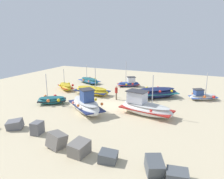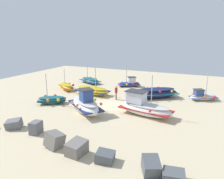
# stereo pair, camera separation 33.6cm
# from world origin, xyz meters

# --- Properties ---
(ground_plane) EXTENTS (47.53, 47.53, 0.00)m
(ground_plane) POSITION_xyz_m (0.00, 0.00, 0.00)
(ground_plane) COLOR beige
(fishing_boat_0) EXTENTS (5.05, 2.40, 3.62)m
(fishing_boat_0) POSITION_xyz_m (4.09, -3.00, 0.54)
(fishing_boat_0) COLOR gold
(fishing_boat_0) RESTS_ON ground_plane
(fishing_boat_1) EXTENTS (5.66, 4.92, 1.25)m
(fishing_boat_1) POSITION_xyz_m (-3.83, -5.06, 0.64)
(fishing_boat_1) COLOR navy
(fishing_boat_1) RESTS_ON ground_plane
(fishing_boat_2) EXTENTS (5.67, 2.80, 4.06)m
(fishing_boat_2) POSITION_xyz_m (-4.22, 1.34, 0.80)
(fishing_boat_2) COLOR white
(fishing_boat_2) RESTS_ON ground_plane
(fishing_boat_3) EXTENTS (3.41, 2.81, 3.50)m
(fishing_boat_3) POSITION_xyz_m (6.30, 2.30, 0.45)
(fishing_boat_3) COLOR #1E6670
(fishing_boat_3) RESTS_ON ground_plane
(fishing_boat_4) EXTENTS (4.39, 3.14, 2.91)m
(fishing_boat_4) POSITION_xyz_m (7.86, -8.86, 0.43)
(fishing_boat_4) COLOR #1E6670
(fishing_boat_4) RESTS_ON ground_plane
(fishing_boat_5) EXTENTS (3.56, 2.89, 3.33)m
(fishing_boat_5) POSITION_xyz_m (-9.17, -6.47, 0.45)
(fishing_boat_5) COLOR white
(fishing_boat_5) RESTS_ON ground_plane
(fishing_boat_6) EXTENTS (3.54, 2.85, 3.84)m
(fishing_boat_6) POSITION_xyz_m (1.26, -9.36, 0.49)
(fishing_boat_6) COLOR #2D4C9E
(fishing_boat_6) RESTS_ON ground_plane
(fishing_boat_7) EXTENTS (3.57, 3.11, 2.91)m
(fishing_boat_7) POSITION_xyz_m (8.74, -3.70, 0.48)
(fishing_boat_7) COLOR gold
(fishing_boat_7) RESTS_ON ground_plane
(fishing_boat_8) EXTENTS (5.24, 4.60, 2.51)m
(fishing_boat_8) POSITION_xyz_m (1.32, 3.13, 0.81)
(fishing_boat_8) COLOR white
(fishing_boat_8) RESTS_ON ground_plane
(person_walking) EXTENTS (0.32, 0.32, 1.68)m
(person_walking) POSITION_xyz_m (0.32, -2.24, 0.97)
(person_walking) COLOR brown
(person_walking) RESTS_ON ground_plane
(breakwater_rocks) EXTENTS (18.09, 2.95, 1.32)m
(breakwater_rocks) POSITION_xyz_m (-1.30, 9.90, 0.41)
(breakwater_rocks) COLOR #4C5156
(breakwater_rocks) RESTS_ON ground_plane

